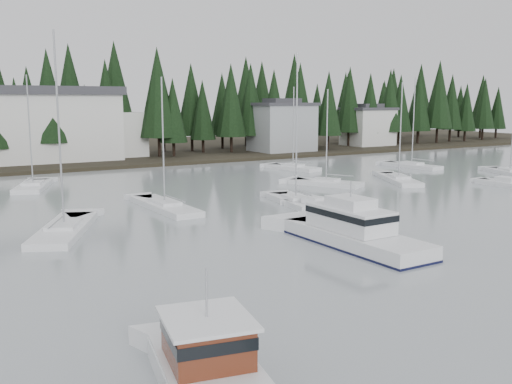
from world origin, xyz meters
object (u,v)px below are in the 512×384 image
Objects in this scene: sailboat_7 at (326,185)px; sailboat_8 at (33,188)px; sailboat_10 at (296,203)px; runabout_2 at (506,185)px; harbor_inn at (47,125)px; sailboat_4 at (398,181)px; sailboat_6 at (293,169)px; sailboat_3 at (64,232)px; house_east_b at (368,126)px; cabin_cruiser_center at (354,234)px; house_east_a at (282,126)px; sailboat_9 at (510,174)px; sailboat_5 at (165,208)px; sailboat_2 at (412,167)px; runabout_1 at (313,207)px.

sailboat_7 is 0.88× the size of sailboat_8.
runabout_2 is (26.28, -2.99, 0.04)m from sailboat_10.
sailboat_4 reaches higher than harbor_inn.
harbor_inn is at bearing 34.66° from sailboat_6.
sailboat_3 is 1.17× the size of sailboat_8.
sailboat_4 reaches higher than house_east_b.
cabin_cruiser_center reaches higher than runabout_2.
sailboat_10 reaches higher than sailboat_7.
house_east_a is 0.95× the size of sailboat_7.
runabout_2 is (-9.53, -6.25, 0.05)m from sailboat_9.
house_east_b is 71.13m from sailboat_8.
sailboat_8 reaches higher than house_east_a.
house_east_a is 0.89× the size of sailboat_5.
sailboat_9 reaches higher than sailboat_7.
sailboat_6 is at bearing -119.79° from house_east_a.
sailboat_7 is 12.37m from sailboat_10.
house_east_b is 61.02m from harbor_inn.
sailboat_7 is at bearing -48.47° from sailboat_3.
sailboat_5 is at bearing 73.25° from sailboat_7.
sailboat_6 is at bearing 61.99° from sailboat_2.
sailboat_5 is 13.05m from runabout_1.
sailboat_5 is 19.81m from sailboat_8.
sailboat_9 is at bearing -107.24° from house_east_b.
runabout_2 is (16.69, -10.81, 0.07)m from sailboat_7.
sailboat_10 reaches higher than harbor_inn.
sailboat_6 is 1.05× the size of sailboat_7.
harbor_inn is 2.09× the size of sailboat_10.
runabout_2 is at bearing 144.18° from sailboat_9.
sailboat_5 reaches higher than cabin_cruiser_center.
sailboat_2 is at bearing -121.59° from house_east_b.
sailboat_6 is at bearing -42.32° from harbor_inn.
harbor_inn reaches higher than cabin_cruiser_center.
harbor_inn is 48.68m from sailboat_3.
sailboat_5 is 0.88× the size of sailboat_9.
cabin_cruiser_center is 1.02× the size of sailboat_7.
house_east_a reaches higher than runabout_2.
runabout_2 is at bearing 161.22° from sailboat_2.
cabin_cruiser_center is 20.43m from sailboat_3.
sailboat_2 is 1.10× the size of sailboat_5.
sailboat_3 reaches higher than harbor_inn.
sailboat_5 is (-41.85, -11.27, -0.02)m from sailboat_2.
cabin_cruiser_center is at bearing -105.61° from sailboat_3.
sailboat_9 is at bearing -75.03° from sailboat_10.
sailboat_8 is (-13.46, 36.56, -0.66)m from cabin_cruiser_center.
sailboat_2 is (43.06, -31.43, -5.70)m from harbor_inn.
cabin_cruiser_center is 0.84× the size of sailboat_9.
sailboat_8 reaches higher than sailboat_4.
sailboat_10 reaches higher than sailboat_9.
cabin_cruiser_center is 0.77× the size of sailboat_3.
sailboat_7 is at bearing 101.06° from sailboat_9.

